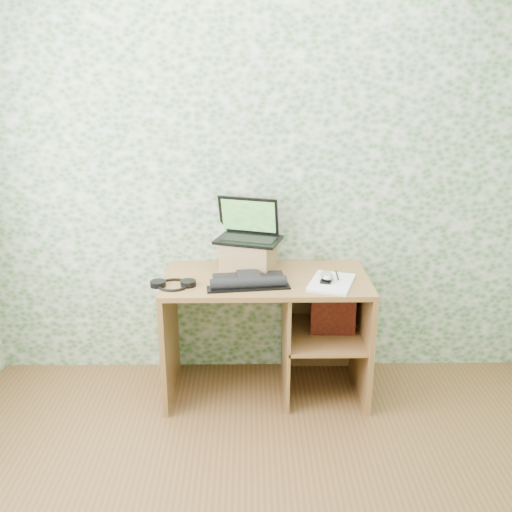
{
  "coord_description": "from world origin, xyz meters",
  "views": [
    {
      "loc": [
        -0.1,
        -1.67,
        1.95
      ],
      "look_at": [
        -0.06,
        1.39,
        0.9
      ],
      "focal_mm": 40.0,
      "sensor_mm": 36.0,
      "label": 1
    }
  ],
  "objects_px": {
    "desk": "(279,317)",
    "keyboard": "(249,281)",
    "riser": "(248,255)",
    "laptop": "(248,230)",
    "notepad": "(331,283)"
  },
  "relations": [
    {
      "from": "desk",
      "to": "notepad",
      "type": "bearing_deg",
      "value": -25.0
    },
    {
      "from": "riser",
      "to": "desk",
      "type": "bearing_deg",
      "value": -32.34
    },
    {
      "from": "desk",
      "to": "laptop",
      "type": "bearing_deg",
      "value": 139.53
    },
    {
      "from": "desk",
      "to": "riser",
      "type": "distance_m",
      "value": 0.42
    },
    {
      "from": "desk",
      "to": "notepad",
      "type": "xyz_separation_m",
      "value": [
        0.29,
        -0.13,
        0.28
      ]
    },
    {
      "from": "laptop",
      "to": "keyboard",
      "type": "relative_size",
      "value": 0.92
    },
    {
      "from": "riser",
      "to": "notepad",
      "type": "height_order",
      "value": "riser"
    },
    {
      "from": "riser",
      "to": "keyboard",
      "type": "xyz_separation_m",
      "value": [
        0.0,
        -0.26,
        -0.07
      ]
    },
    {
      "from": "desk",
      "to": "riser",
      "type": "bearing_deg",
      "value": 147.66
    },
    {
      "from": "desk",
      "to": "keyboard",
      "type": "height_order",
      "value": "keyboard"
    },
    {
      "from": "laptop",
      "to": "notepad",
      "type": "xyz_separation_m",
      "value": [
        0.47,
        -0.29,
        -0.23
      ]
    },
    {
      "from": "riser",
      "to": "keyboard",
      "type": "height_order",
      "value": "riser"
    },
    {
      "from": "desk",
      "to": "laptop",
      "type": "xyz_separation_m",
      "value": [
        -0.18,
        0.16,
        0.5
      ]
    },
    {
      "from": "riser",
      "to": "laptop",
      "type": "distance_m",
      "value": 0.15
    },
    {
      "from": "desk",
      "to": "laptop",
      "type": "distance_m",
      "value": 0.56
    }
  ]
}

